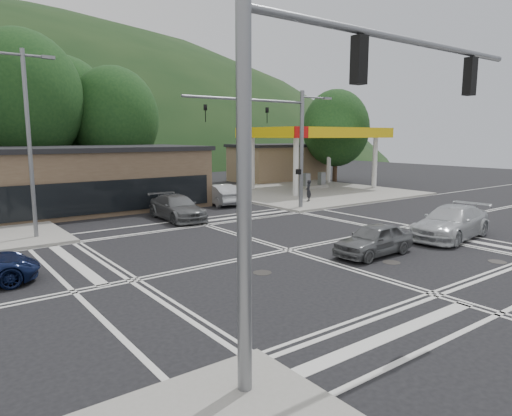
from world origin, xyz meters
TOP-DOWN VIEW (x-y plane):
  - ground at (0.00, 0.00)m, footprint 120.00×120.00m
  - sidewalk_ne at (15.00, 15.00)m, footprint 16.00×16.00m
  - gas_station_canopy at (16.99, 15.99)m, footprint 12.32×8.34m
  - convenience_store at (20.00, 25.00)m, footprint 10.00×6.00m
  - commercial_row at (-8.00, 17.00)m, footprint 24.00×8.00m
  - tree_n_b at (-6.00, 24.00)m, footprint 9.00×9.00m
  - tree_n_c at (1.00, 24.00)m, footprint 7.60×7.60m
  - tree_n_e at (-2.00, 28.00)m, footprint 8.40×8.40m
  - tree_ne at (24.00, 20.00)m, footprint 7.20×7.20m
  - streetlight_nw at (-8.44, 9.00)m, footprint 2.50×0.25m
  - signal_mast_ne at (6.95, 8.20)m, footprint 11.65×0.30m
  - signal_mast_sw at (-6.39, -8.20)m, footprint 9.14×0.28m
  - car_grey_center at (2.35, -2.81)m, footprint 4.02×1.73m
  - car_silver_east at (8.00, -3.00)m, footprint 5.74×2.94m
  - car_queue_a at (4.80, 13.50)m, footprint 1.96×4.69m
  - car_queue_b at (1.09, 16.59)m, footprint 2.63×5.00m
  - car_northbound at (-0.50, 9.69)m, footprint 2.27×5.16m
  - pedestrian at (10.60, 9.97)m, footprint 0.70×0.64m

SIDE VIEW (x-z plane):
  - ground at x=0.00m, z-range 0.00..0.00m
  - sidewalk_ne at x=15.00m, z-range 0.00..0.15m
  - car_grey_center at x=2.35m, z-range 0.00..1.35m
  - car_northbound at x=-0.50m, z-range 0.00..1.47m
  - car_queue_a at x=4.80m, z-range 0.00..1.51m
  - car_silver_east at x=8.00m, z-range 0.00..1.59m
  - car_queue_b at x=1.09m, z-range 0.00..1.62m
  - pedestrian at x=10.60m, z-range 0.15..1.75m
  - convenience_store at x=20.00m, z-range 0.00..3.80m
  - commercial_row at x=-8.00m, z-range 0.00..4.00m
  - gas_station_canopy at x=16.99m, z-range 2.17..7.92m
  - streetlight_nw at x=-8.44m, z-range 0.55..9.55m
  - signal_mast_ne at x=6.95m, z-range 1.07..9.07m
  - signal_mast_sw at x=-6.39m, z-range 1.12..9.12m
  - tree_ne at x=24.00m, z-range 0.85..10.84m
  - tree_n_c at x=1.00m, z-range 1.06..11.93m
  - tree_n_e at x=-2.00m, z-range 1.15..13.13m
  - tree_n_b at x=-6.00m, z-range 1.30..14.28m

